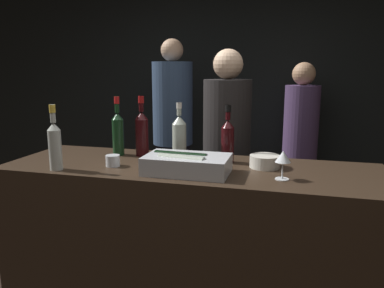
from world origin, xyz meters
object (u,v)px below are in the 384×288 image
(white_wine_bottle, at_px, (179,136))
(rose_wine_bottle, at_px, (55,143))
(red_wine_bottle_black_foil, at_px, (228,139))
(ice_bin_with_bottles, at_px, (186,163))
(red_wine_bottle_tall, at_px, (142,131))
(red_wine_bottle_burgundy, at_px, (118,131))
(wine_glass, at_px, (283,158))
(person_in_hoodie, at_px, (300,140))
(person_blond_tee, at_px, (173,126))
(person_grey_polo, at_px, (226,155))
(candle_votive, at_px, (113,161))
(bowl_white, at_px, (265,161))

(white_wine_bottle, height_order, rose_wine_bottle, rose_wine_bottle)
(red_wine_bottle_black_foil, bearing_deg, ice_bin_with_bottles, -121.60)
(red_wine_bottle_tall, distance_m, red_wine_bottle_burgundy, 0.15)
(wine_glass, relative_size, person_in_hoodie, 0.09)
(red_wine_bottle_black_foil, height_order, rose_wine_bottle, rose_wine_bottle)
(red_wine_bottle_burgundy, bearing_deg, wine_glass, -15.84)
(white_wine_bottle, distance_m, red_wine_bottle_burgundy, 0.41)
(white_wine_bottle, xyz_separation_m, person_blond_tee, (-0.46, 1.31, -0.15))
(ice_bin_with_bottles, distance_m, person_grey_polo, 0.82)
(candle_votive, height_order, person_grey_polo, person_grey_polo)
(bowl_white, bearing_deg, red_wine_bottle_black_foil, 164.98)
(candle_votive, relative_size, person_in_hoodie, 0.05)
(white_wine_bottle, relative_size, rose_wine_bottle, 0.97)
(red_wine_bottle_black_foil, height_order, person_blond_tee, person_blond_tee)
(person_in_hoodie, bearing_deg, ice_bin_with_bottles, 140.65)
(candle_votive, distance_m, red_wine_bottle_burgundy, 0.31)
(red_wine_bottle_burgundy, height_order, person_in_hoodie, person_in_hoodie)
(ice_bin_with_bottles, xyz_separation_m, candle_votive, (-0.43, 0.03, -0.02))
(red_wine_bottle_tall, xyz_separation_m, person_blond_tee, (-0.20, 1.26, -0.16))
(person_blond_tee, bearing_deg, white_wine_bottle, 72.96)
(rose_wine_bottle, height_order, person_blond_tee, person_blond_tee)
(wine_glass, height_order, red_wine_bottle_burgundy, red_wine_bottle_burgundy)
(bowl_white, xyz_separation_m, rose_wine_bottle, (-1.08, -0.34, 0.11))
(red_wine_bottle_black_foil, bearing_deg, person_blond_tee, 119.91)
(bowl_white, bearing_deg, candle_votive, -167.11)
(red_wine_bottle_tall, bearing_deg, candle_votive, -101.27)
(person_grey_polo, bearing_deg, ice_bin_with_bottles, -10.71)
(white_wine_bottle, bearing_deg, person_in_hoodie, 64.45)
(red_wine_bottle_burgundy, bearing_deg, rose_wine_bottle, -111.88)
(wine_glass, distance_m, red_wine_bottle_burgundy, 1.06)
(red_wine_bottle_burgundy, bearing_deg, white_wine_bottle, -3.02)
(wine_glass, bearing_deg, red_wine_bottle_tall, 160.07)
(white_wine_bottle, bearing_deg, person_blond_tee, 109.40)
(ice_bin_with_bottles, xyz_separation_m, person_in_hoodie, (0.61, 1.81, -0.17))
(wine_glass, bearing_deg, ice_bin_with_bottles, -179.05)
(ice_bin_with_bottles, height_order, person_blond_tee, person_blond_tee)
(white_wine_bottle, xyz_separation_m, person_grey_polo, (0.20, 0.53, -0.22))
(ice_bin_with_bottles, distance_m, red_wine_bottle_black_foil, 0.34)
(bowl_white, distance_m, rose_wine_bottle, 1.14)
(red_wine_bottle_tall, xyz_separation_m, red_wine_bottle_burgundy, (-0.15, -0.03, -0.00))
(bowl_white, bearing_deg, white_wine_bottle, 173.68)
(red_wine_bottle_black_foil, bearing_deg, red_wine_bottle_tall, 175.35)
(ice_bin_with_bottles, bearing_deg, candle_votive, 176.00)
(bowl_white, bearing_deg, person_in_hoodie, 81.98)
(person_in_hoodie, height_order, person_grey_polo, person_grey_polo)
(ice_bin_with_bottles, bearing_deg, red_wine_bottle_black_foil, 58.40)
(bowl_white, height_order, red_wine_bottle_black_foil, red_wine_bottle_black_foil)
(candle_votive, xyz_separation_m, person_grey_polo, (0.51, 0.78, -0.11))
(person_blond_tee, bearing_deg, red_wine_bottle_black_foil, 83.48)
(red_wine_bottle_tall, distance_m, person_grey_polo, 0.70)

